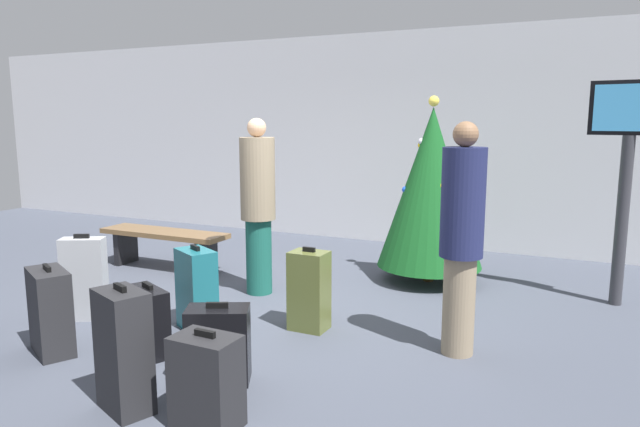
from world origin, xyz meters
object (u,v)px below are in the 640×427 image
(flight_info_kiosk, at_px, (628,156))
(suitcase_8, at_px, (309,291))
(suitcase_7, at_px, (149,321))
(traveller_0, at_px, (462,234))
(traveller_1, at_px, (258,203))
(suitcase_3, at_px, (84,279))
(suitcase_1, at_px, (197,290))
(waiting_bench, at_px, (164,240))
(suitcase_6, at_px, (50,312))
(suitcase_5, at_px, (124,351))
(suitcase_2, at_px, (218,345))
(suitcase_4, at_px, (207,382))
(holiday_tree, at_px, (431,188))

(flight_info_kiosk, xyz_separation_m, suitcase_8, (-2.49, -1.93, -1.14))
(suitcase_7, bearing_deg, traveller_0, 25.34)
(traveller_1, relative_size, suitcase_7, 3.22)
(suitcase_3, distance_m, suitcase_7, 1.17)
(flight_info_kiosk, distance_m, suitcase_1, 4.28)
(traveller_1, bearing_deg, waiting_bench, 166.78)
(suitcase_6, bearing_deg, suitcase_3, 118.30)
(suitcase_3, distance_m, suitcase_5, 1.95)
(suitcase_1, height_order, suitcase_8, suitcase_1)
(suitcase_1, relative_size, suitcase_2, 1.31)
(suitcase_4, relative_size, suitcase_7, 1.06)
(flight_info_kiosk, relative_size, traveller_0, 1.21)
(suitcase_4, relative_size, suitcase_6, 0.86)
(traveller_1, relative_size, suitcase_2, 3.19)
(holiday_tree, relative_size, flight_info_kiosk, 0.95)
(suitcase_1, bearing_deg, traveller_0, 11.37)
(waiting_bench, height_order, suitcase_6, suitcase_6)
(holiday_tree, xyz_separation_m, flight_info_kiosk, (1.93, -0.05, 0.41))
(suitcase_2, bearing_deg, suitcase_5, -116.72)
(suitcase_2, distance_m, suitcase_6, 1.51)
(waiting_bench, xyz_separation_m, suitcase_1, (1.66, -1.54, -0.01))
(suitcase_2, relative_size, suitcase_3, 0.72)
(suitcase_2, relative_size, suitcase_7, 1.01)
(holiday_tree, xyz_separation_m, suitcase_7, (-1.47, -3.00, -0.81))
(suitcase_6, height_order, suitcase_8, suitcase_8)
(suitcase_7, bearing_deg, suitcase_5, -58.00)
(suitcase_1, height_order, suitcase_4, suitcase_1)
(flight_info_kiosk, bearing_deg, suitcase_6, -141.66)
(waiting_bench, xyz_separation_m, suitcase_7, (1.66, -2.15, -0.10))
(traveller_1, height_order, suitcase_8, traveller_1)
(traveller_0, bearing_deg, suitcase_2, -139.65)
(suitcase_2, relative_size, suitcase_4, 0.95)
(suitcase_2, height_order, suitcase_6, suitcase_6)
(suitcase_5, bearing_deg, holiday_tree, 75.21)
(waiting_bench, xyz_separation_m, suitcase_8, (2.56, -1.12, -0.01))
(flight_info_kiosk, bearing_deg, suitcase_1, -145.27)
(waiting_bench, height_order, suitcase_8, suitcase_8)
(suitcase_7, bearing_deg, waiting_bench, 127.66)
(holiday_tree, distance_m, flight_info_kiosk, 1.97)
(suitcase_3, xyz_separation_m, suitcase_8, (2.00, 0.65, -0.03))
(holiday_tree, relative_size, suitcase_4, 3.44)
(traveller_0, distance_m, suitcase_8, 1.44)
(suitcase_4, bearing_deg, suitcase_6, 167.40)
(holiday_tree, xyz_separation_m, suitcase_8, (-0.57, -1.98, -0.73))
(traveller_1, height_order, suitcase_3, traveller_1)
(suitcase_4, distance_m, suitcase_7, 1.29)
(suitcase_1, height_order, suitcase_7, suitcase_1)
(suitcase_3, bearing_deg, suitcase_7, -18.99)
(suitcase_3, height_order, suitcase_7, suitcase_3)
(waiting_bench, relative_size, suitcase_7, 2.94)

